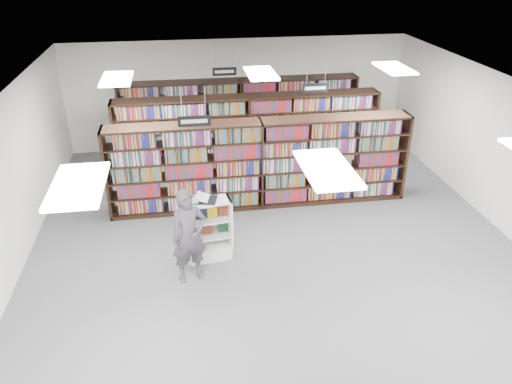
{
  "coord_description": "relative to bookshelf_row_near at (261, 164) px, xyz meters",
  "views": [
    {
      "loc": [
        -1.76,
        -8.47,
        5.72
      ],
      "look_at": [
        -0.35,
        0.5,
        1.1
      ],
      "focal_mm": 35.0,
      "sensor_mm": 36.0,
      "label": 1
    }
  ],
  "objects": [
    {
      "name": "bookshelf_row_far",
      "position": [
        0.0,
        3.7,
        0.0
      ],
      "size": [
        7.0,
        0.6,
        2.1
      ],
      "color": "black",
      "rests_on": "floor"
    },
    {
      "name": "aisle_sign_center",
      "position": [
        -0.5,
        3.0,
        1.48
      ],
      "size": [
        0.65,
        0.02,
        0.8
      ],
      "color": "#B2B2B7",
      "rests_on": "ceiling"
    },
    {
      "name": "aisle_sign_left",
      "position": [
        -1.5,
        -1.0,
        1.48
      ],
      "size": [
        0.65,
        0.02,
        0.8
      ],
      "color": "#B2B2B7",
      "rests_on": "ceiling"
    },
    {
      "name": "ceiling",
      "position": [
        0.0,
        -2.0,
        2.15
      ],
      "size": [
        10.0,
        12.0,
        0.1
      ],
      "primitive_type": "cube",
      "color": "white",
      "rests_on": "wall_back"
    },
    {
      "name": "wall_back",
      "position": [
        0.0,
        4.0,
        0.55
      ],
      "size": [
        10.0,
        0.1,
        3.2
      ],
      "primitive_type": "cube",
      "color": "white",
      "rests_on": "ground"
    },
    {
      "name": "troffer_front_left",
      "position": [
        -3.0,
        -5.0,
        2.11
      ],
      "size": [
        0.6,
        1.2,
        0.04
      ],
      "primitive_type": "cube",
      "color": "white",
      "rests_on": "ceiling"
    },
    {
      "name": "bookshelf_row_near",
      "position": [
        0.0,
        0.0,
        0.0
      ],
      "size": [
        7.0,
        0.6,
        2.1
      ],
      "color": "black",
      "rests_on": "floor"
    },
    {
      "name": "troffer_back_right",
      "position": [
        3.0,
        0.0,
        2.11
      ],
      "size": [
        0.6,
        1.2,
        0.04
      ],
      "primitive_type": "cube",
      "color": "white",
      "rests_on": "ceiling"
    },
    {
      "name": "open_book",
      "position": [
        -1.53,
        -2.01,
        0.26
      ],
      "size": [
        0.75,
        0.54,
        0.13
      ],
      "rotation": [
        0.0,
        0.0,
        -0.24
      ],
      "color": "black",
      "rests_on": "endcap_display"
    },
    {
      "name": "troffer_back_center",
      "position": [
        0.0,
        0.0,
        2.11
      ],
      "size": [
        0.6,
        1.2,
        0.04
      ],
      "primitive_type": "cube",
      "color": "white",
      "rests_on": "ceiling"
    },
    {
      "name": "floor",
      "position": [
        0.0,
        -2.0,
        -1.05
      ],
      "size": [
        12.0,
        12.0,
        0.0
      ],
      "primitive_type": "plane",
      "color": "#56565B",
      "rests_on": "ground"
    },
    {
      "name": "troffer_back_left",
      "position": [
        -3.0,
        0.0,
        2.11
      ],
      "size": [
        0.6,
        1.2,
        0.04
      ],
      "primitive_type": "cube",
      "color": "white",
      "rests_on": "ceiling"
    },
    {
      "name": "shopper",
      "position": [
        -1.76,
        -2.7,
        -0.14
      ],
      "size": [
        0.77,
        0.61,
        1.83
      ],
      "primitive_type": "imported",
      "rotation": [
        0.0,
        0.0,
        0.29
      ],
      "color": "#48444E",
      "rests_on": "floor"
    },
    {
      "name": "wall_left",
      "position": [
        -5.0,
        -2.0,
        0.55
      ],
      "size": [
        0.1,
        12.0,
        3.2
      ],
      "primitive_type": "cube",
      "color": "white",
      "rests_on": "ground"
    },
    {
      "name": "aisle_sign_right",
      "position": [
        1.5,
        1.0,
        1.48
      ],
      "size": [
        0.65,
        0.02,
        0.8
      ],
      "color": "#B2B2B7",
      "rests_on": "ceiling"
    },
    {
      "name": "endcap_display",
      "position": [
        -1.4,
        -2.04,
        -0.61
      ],
      "size": [
        0.97,
        0.58,
        1.28
      ],
      "rotation": [
        0.0,
        0.0,
        0.13
      ],
      "color": "white",
      "rests_on": "floor"
    },
    {
      "name": "troffer_front_center",
      "position": [
        0.0,
        -5.0,
        2.11
      ],
      "size": [
        0.6,
        1.2,
        0.04
      ],
      "primitive_type": "cube",
      "color": "white",
      "rests_on": "ceiling"
    },
    {
      "name": "bookshelf_row_mid",
      "position": [
        0.0,
        2.0,
        0.0
      ],
      "size": [
        7.0,
        0.6,
        2.1
      ],
      "color": "black",
      "rests_on": "floor"
    }
  ]
}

